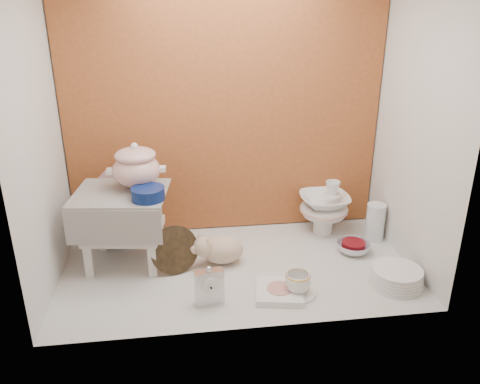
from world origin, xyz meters
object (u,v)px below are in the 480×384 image
at_px(soup_tureen, 136,165).
at_px(floral_platter, 111,206).
at_px(mantel_clock, 209,285).
at_px(porcelain_tower, 324,207).
at_px(plush_pig, 223,249).
at_px(blue_white_vase, 118,223).
at_px(crystal_bowl, 353,248).
at_px(step_stool, 124,228).
at_px(gold_rim_teacup, 298,283).
at_px(dinner_plate_stack, 397,277).

distance_m(soup_tureen, floral_platter, 0.43).
distance_m(mantel_clock, porcelain_tower, 0.97).
bearing_deg(plush_pig, blue_white_vase, 161.86).
bearing_deg(soup_tureen, porcelain_tower, 8.28).
bearing_deg(floral_platter, plush_pig, -30.87).
bearing_deg(crystal_bowl, plush_pig, -178.47).
distance_m(step_stool, mantel_clock, 0.60).
height_order(soup_tureen, gold_rim_teacup, soup_tureen).
height_order(floral_platter, dinner_plate_stack, floral_platter).
bearing_deg(floral_platter, step_stool, -71.02).
distance_m(floral_platter, dinner_plate_stack, 1.59).
bearing_deg(crystal_bowl, mantel_clock, -155.72).
height_order(soup_tureen, plush_pig, soup_tureen).
bearing_deg(blue_white_vase, crystal_bowl, -12.85).
bearing_deg(crystal_bowl, gold_rim_teacup, -139.02).
distance_m(blue_white_vase, plush_pig, 0.65).
xyz_separation_m(plush_pig, dinner_plate_stack, (0.83, -0.32, -0.04)).
distance_m(step_stool, crystal_bowl, 1.25).
relative_size(dinner_plate_stack, porcelain_tower, 0.80).
xyz_separation_m(plush_pig, crystal_bowl, (0.73, 0.02, -0.05)).
bearing_deg(blue_white_vase, floral_platter, 129.52).
relative_size(plush_pig, porcelain_tower, 0.85).
bearing_deg(gold_rim_teacup, mantel_clock, -177.10).
distance_m(gold_rim_teacup, crystal_bowl, 0.54).
bearing_deg(blue_white_vase, step_stool, -75.94).
distance_m(step_stool, dinner_plate_stack, 1.40).
distance_m(blue_white_vase, porcelain_tower, 1.20).
bearing_deg(gold_rim_teacup, plush_pig, 134.39).
xyz_separation_m(floral_platter, crystal_bowl, (1.33, -0.34, -0.18)).
bearing_deg(porcelain_tower, mantel_clock, -138.92).
height_order(plush_pig, crystal_bowl, plush_pig).
bearing_deg(plush_pig, floral_platter, 160.10).
height_order(step_stool, gold_rim_teacup, step_stool).
bearing_deg(dinner_plate_stack, plush_pig, 158.83).
xyz_separation_m(blue_white_vase, crystal_bowl, (1.29, -0.30, -0.09)).
bearing_deg(soup_tureen, plush_pig, -17.01).
height_order(blue_white_vase, dinner_plate_stack, blue_white_vase).
relative_size(soup_tureen, mantel_clock, 1.46).
xyz_separation_m(floral_platter, blue_white_vase, (0.04, -0.05, -0.09)).
xyz_separation_m(floral_platter, gold_rim_teacup, (0.93, -0.69, -0.15)).
height_order(soup_tureen, porcelain_tower, soup_tureen).
height_order(mantel_clock, dinner_plate_stack, mantel_clock).
height_order(blue_white_vase, mantel_clock, blue_white_vase).
distance_m(plush_pig, gold_rim_teacup, 0.46).
distance_m(step_stool, floral_platter, 0.30).
height_order(gold_rim_teacup, crystal_bowl, gold_rim_teacup).
relative_size(blue_white_vase, dinner_plate_stack, 0.92).
xyz_separation_m(soup_tureen, mantel_clock, (0.32, -0.48, -0.43)).
distance_m(blue_white_vase, gold_rim_teacup, 1.10).
xyz_separation_m(blue_white_vase, gold_rim_teacup, (0.89, -0.65, -0.06)).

